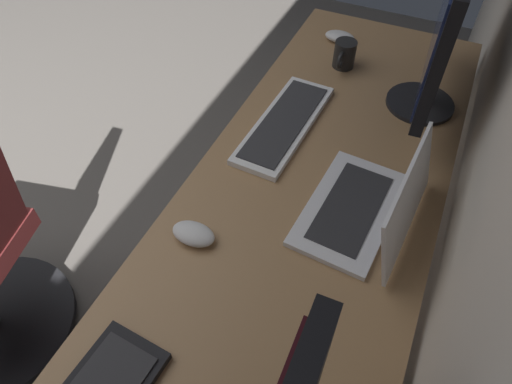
% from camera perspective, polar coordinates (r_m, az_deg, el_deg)
% --- Properties ---
extents(desk, '(2.25, 0.62, 0.73)m').
position_cam_1_polar(desk, '(1.07, 2.48, -10.96)').
color(desk, '#936D47').
rests_on(desk, ground).
extents(monitor_primary, '(0.57, 0.20, 0.45)m').
position_cam_1_polar(monitor_primary, '(1.34, 22.71, 18.92)').
color(monitor_primary, black).
rests_on(monitor_primary, desk).
extents(laptop_leftmost, '(0.35, 0.26, 0.20)m').
position_cam_1_polar(laptop_leftmost, '(1.08, 14.37, -1.71)').
color(laptop_leftmost, silver).
rests_on(laptop_leftmost, desk).
extents(keyboard_spare, '(0.43, 0.16, 0.02)m').
position_cam_1_polar(keyboard_spare, '(1.31, 3.61, 8.58)').
color(keyboard_spare, silver).
rests_on(keyboard_spare, desk).
extents(mouse_main, '(0.06, 0.10, 0.03)m').
position_cam_1_polar(mouse_main, '(1.71, 10.47, 18.62)').
color(mouse_main, silver).
rests_on(mouse_main, desk).
extents(mouse_spare, '(0.06, 0.10, 0.03)m').
position_cam_1_polar(mouse_spare, '(1.05, -7.85, -5.22)').
color(mouse_spare, silver).
rests_on(mouse_spare, desk).
extents(coffee_mug, '(0.11, 0.07, 0.09)m').
position_cam_1_polar(coffee_mug, '(1.56, 11.02, 16.58)').
color(coffee_mug, black).
rests_on(coffee_mug, desk).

